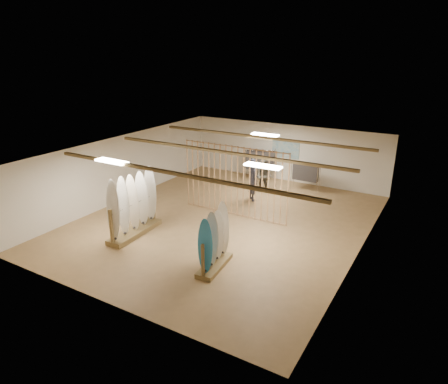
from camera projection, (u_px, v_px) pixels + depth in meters
The scene contains 16 objects.
floor at pixel (224, 222), 15.20m from camera, with size 12.00×12.00×0.00m, color #A17C4D.
ceiling at pixel (224, 150), 14.26m from camera, with size 12.00×12.00×0.00m, color gray.
wall_back at pixel (286, 153), 19.60m from camera, with size 12.00×12.00×0.00m, color silver.
wall_front at pixel (101, 255), 9.85m from camera, with size 12.00×12.00×0.00m, color silver.
wall_left at pixel (124, 168), 17.11m from camera, with size 12.00×12.00×0.00m, color silver.
wall_right at pixel (363, 213), 12.35m from camera, with size 12.00×12.00×0.00m, color silver.
ceiling_slats at pixel (224, 152), 14.28m from camera, with size 9.50×6.12×0.10m, color olive.
light_panels at pixel (224, 152), 14.28m from camera, with size 1.20×0.35×0.06m, color white.
bamboo_partition at pixel (234, 181), 15.38m from camera, with size 4.45×0.05×2.78m.
poster at pixel (286, 149), 19.52m from camera, with size 1.40×0.03×0.90m, color teal.
rack_left at pixel (134, 214), 13.93m from camera, with size 0.73×2.38×2.24m.
rack_right at pixel (214, 249), 11.79m from camera, with size 0.69×1.65×1.87m.
clothing_rack_a at pixel (260, 160), 19.76m from camera, with size 1.40×0.86×1.57m.
clothing_rack_b at pixel (306, 172), 18.29m from camera, with size 1.25×0.34×1.34m.
shopper_a at pixel (253, 177), 17.06m from camera, with size 0.77×0.52×2.10m, color #292932.
shopper_b at pixel (264, 174), 18.08m from camera, with size 0.84×0.66×1.75m, color #37342B.
Camera 1 is at (7.04, -12.02, 6.18)m, focal length 32.00 mm.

